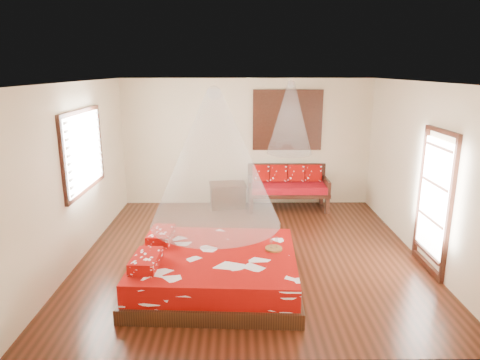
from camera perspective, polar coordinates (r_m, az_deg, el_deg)
name	(u,v)px	position (r m, az deg, el deg)	size (l,w,h in m)	color
room	(251,171)	(6.84, 1.43, 1.15)	(5.54, 5.54, 2.84)	#32170B
bed	(215,269)	(6.16, -3.37, -11.82)	(2.39, 2.18, 0.65)	black
daybed	(288,185)	(9.43, 6.35, -0.67)	(1.74, 0.77, 0.94)	black
storage_chest	(228,195)	(9.50, -1.66, -2.02)	(0.85, 0.67, 0.54)	black
shutter_panel	(288,120)	(9.50, 6.35, 7.93)	(1.52, 0.06, 1.32)	black
window_left	(84,151)	(7.41, -20.10, 3.67)	(0.10, 1.74, 1.34)	black
glazed_door	(434,202)	(7.00, 24.43, -2.70)	(0.08, 1.02, 2.16)	black
wine_tray	(274,246)	(6.16, 4.52, -8.79)	(0.24, 0.24, 0.20)	brown
mosquito_net_main	(215,159)	(5.63, -3.38, 2.87)	(1.76, 1.76, 1.80)	white
mosquito_net_daybed	(290,118)	(9.03, 6.71, 8.21)	(0.95, 0.95, 1.50)	white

